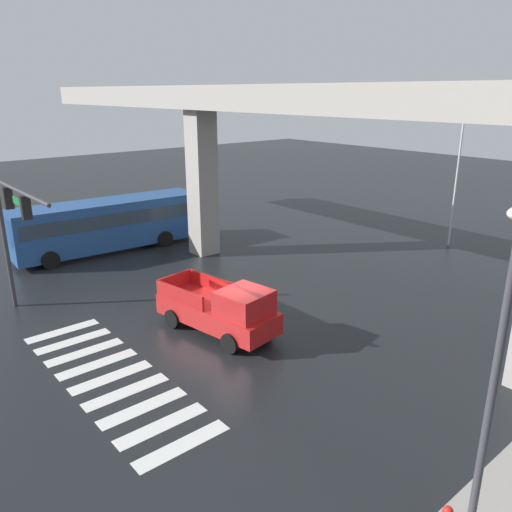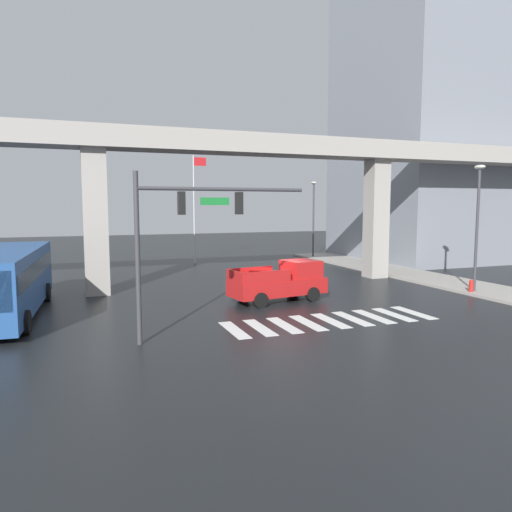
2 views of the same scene
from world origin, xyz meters
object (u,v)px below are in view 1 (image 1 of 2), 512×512
object	(u,v)px
pickup_truck	(222,310)
street_lamp_near_corner	(499,352)
traffic_signal_mast	(12,216)
flagpole	(461,157)
city_bus	(108,222)

from	to	relation	value
pickup_truck	street_lamp_near_corner	distance (m)	11.79
street_lamp_near_corner	traffic_signal_mast	bearing A→B (deg)	-168.53
traffic_signal_mast	flagpole	bearing A→B (deg)	75.68
pickup_truck	flagpole	world-z (taller)	flagpole
pickup_truck	flagpole	bearing A→B (deg)	91.41
city_bus	pickup_truck	bearing A→B (deg)	-5.77
flagpole	traffic_signal_mast	bearing A→B (deg)	-104.32
street_lamp_near_corner	flagpole	xyz separation A→B (m)	(-11.51, 19.55, 0.82)
pickup_truck	street_lamp_near_corner	xyz separation A→B (m)	(11.08, -1.91, 3.57)
city_bus	traffic_signal_mast	bearing A→B (deg)	-45.26
pickup_truck	traffic_signal_mast	xyz separation A→B (m)	(-6.32, -5.44, 3.40)
traffic_signal_mast	flagpole	world-z (taller)	flagpole
traffic_signal_mast	pickup_truck	bearing A→B (deg)	40.70
traffic_signal_mast	street_lamp_near_corner	world-z (taller)	street_lamp_near_corner
pickup_truck	traffic_signal_mast	world-z (taller)	traffic_signal_mast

